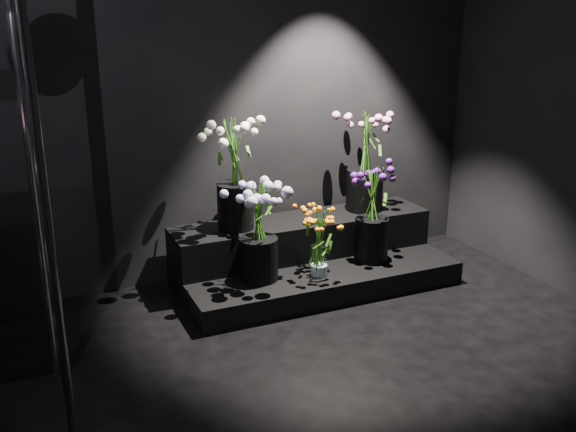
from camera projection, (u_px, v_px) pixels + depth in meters
floor at (367, 415)px, 3.11m from camera, size 4.00×4.00×0.00m
wall_back at (225, 83)px, 4.42m from camera, size 4.00×0.00×4.00m
display_riser at (309, 256)px, 4.65m from camera, size 1.93×0.86×0.43m
bouquet_orange_bells at (319, 240)px, 4.28m from camera, size 0.28×0.28×0.48m
bouquet_lilac at (258, 226)px, 4.18m from camera, size 0.42×0.42×0.66m
bouquet_purple at (373, 210)px, 4.51m from camera, size 0.36×0.36×0.68m
bouquet_cream_roses at (235, 167)px, 4.33m from camera, size 0.41×0.41×0.76m
bouquet_pink_roses at (366, 157)px, 4.76m from camera, size 0.47×0.47×0.73m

